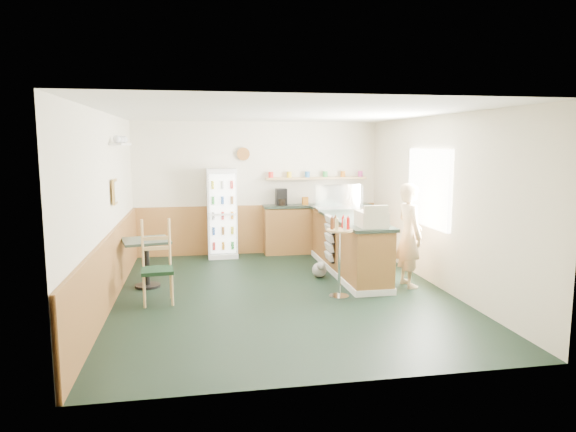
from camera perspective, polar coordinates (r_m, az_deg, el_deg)
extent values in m
plane|color=black|center=(7.89, -0.63, -8.60)|extent=(6.00, 6.00, 0.00)
cube|color=beige|center=(10.58, -3.36, 3.11)|extent=(5.00, 0.02, 2.70)
cube|color=beige|center=(7.62, -19.61, 0.70)|extent=(0.02, 6.00, 2.70)
cube|color=beige|center=(8.40, 16.49, 1.49)|extent=(0.02, 6.00, 2.70)
cube|color=silver|center=(7.57, -0.66, 11.45)|extent=(5.00, 6.00, 0.02)
cube|color=#A57235|center=(10.65, -3.29, -1.47)|extent=(4.98, 0.05, 1.00)
cube|color=#A57235|center=(7.76, -19.02, -5.52)|extent=(0.05, 5.98, 1.00)
cube|color=white|center=(8.63, 15.36, 3.04)|extent=(0.06, 1.45, 1.25)
cube|color=#BE9347|center=(8.08, -18.69, 2.57)|extent=(0.03, 0.32, 0.38)
cube|color=white|center=(8.53, -18.08, 7.58)|extent=(0.18, 1.20, 0.03)
cylinder|color=#935824|center=(10.44, -4.99, 6.88)|extent=(0.26, 0.04, 0.26)
cube|color=#A57235|center=(9.10, 6.65, -3.32)|extent=(0.60, 2.95, 0.95)
cube|color=white|center=(9.19, 6.61, -5.92)|extent=(0.64, 2.97, 0.10)
cube|color=#2B3C31|center=(9.01, 6.71, -0.14)|extent=(0.68, 3.01, 0.05)
cube|color=#A57235|center=(10.70, 3.21, -1.56)|extent=(2.20, 0.38, 0.95)
cube|color=#2B3C31|center=(10.62, 3.24, 1.15)|extent=(2.24, 0.42, 0.05)
cube|color=tan|center=(10.65, 3.16, 4.22)|extent=(2.10, 0.22, 0.04)
cube|color=black|center=(10.45, -0.76, 2.13)|extent=(0.22, 0.18, 0.34)
cylinder|color=#B2664C|center=(10.46, -1.92, 4.60)|extent=(0.10, 0.10, 0.12)
cylinder|color=#B2664C|center=(10.53, 0.13, 4.63)|extent=(0.10, 0.10, 0.12)
cylinder|color=#B2664C|center=(10.60, 2.16, 4.65)|extent=(0.10, 0.10, 0.12)
cylinder|color=#B2664C|center=(10.69, 4.16, 4.66)|extent=(0.10, 0.10, 0.12)
cylinder|color=#B2664C|center=(10.79, 6.12, 4.67)|extent=(0.10, 0.10, 0.12)
cylinder|color=#B2664C|center=(10.90, 8.04, 4.67)|extent=(0.10, 0.10, 0.12)
cube|color=white|center=(10.34, -7.35, 0.34)|extent=(0.58, 0.41, 1.77)
cube|color=white|center=(10.11, -7.28, 0.22)|extent=(0.49, 0.02, 1.56)
cube|color=silver|center=(10.04, -7.26, 0.17)|extent=(0.53, 0.02, 1.62)
cube|color=silver|center=(9.65, 5.55, 0.75)|extent=(0.86, 0.45, 0.06)
cube|color=silver|center=(9.62, 5.57, 2.18)|extent=(0.84, 0.43, 0.43)
cube|color=beige|center=(7.86, 9.25, -0.33)|extent=(0.42, 0.44, 0.24)
imported|color=tan|center=(8.33, 13.34, -2.09)|extent=(0.42, 0.57, 1.65)
cylinder|color=silver|center=(7.76, 5.68, -8.85)|extent=(0.30, 0.30, 0.02)
cylinder|color=silver|center=(7.63, 5.74, -5.27)|extent=(0.04, 0.04, 1.00)
cylinder|color=tan|center=(7.53, 5.79, -1.58)|extent=(0.38, 0.38, 0.03)
cylinder|color=red|center=(7.53, 6.68, -0.85)|extent=(0.05, 0.05, 0.17)
cylinder|color=red|center=(7.62, 6.16, -0.73)|extent=(0.05, 0.05, 0.17)
cylinder|color=red|center=(7.61, 5.29, -0.73)|extent=(0.05, 0.05, 0.17)
cylinder|color=red|center=(7.51, 4.91, -0.85)|extent=(0.05, 0.05, 0.17)
cylinder|color=red|center=(7.41, 5.42, -0.97)|extent=(0.05, 0.05, 0.17)
cylinder|color=red|center=(7.42, 6.32, -0.97)|extent=(0.05, 0.05, 0.17)
cube|color=black|center=(8.98, 4.70, -4.92)|extent=(0.05, 0.40, 0.03)
cube|color=silver|center=(8.96, 4.58, -4.49)|extent=(0.09, 0.36, 0.14)
cube|color=black|center=(8.94, 4.71, -3.89)|extent=(0.05, 0.40, 0.03)
cube|color=silver|center=(8.92, 4.59, -3.46)|extent=(0.09, 0.36, 0.14)
cube|color=black|center=(8.91, 4.72, -2.86)|extent=(0.05, 0.40, 0.03)
cube|color=silver|center=(8.89, 4.60, -2.42)|extent=(0.09, 0.36, 0.14)
cube|color=black|center=(8.88, 4.73, -1.82)|extent=(0.05, 0.40, 0.03)
cube|color=silver|center=(8.86, 4.61, -1.38)|extent=(0.09, 0.36, 0.14)
cube|color=black|center=(8.85, 4.75, -0.78)|extent=(0.05, 0.40, 0.03)
cube|color=silver|center=(8.84, 4.63, -0.33)|extent=(0.09, 0.36, 0.14)
cylinder|color=black|center=(8.53, -15.31, -7.48)|extent=(0.40, 0.40, 0.04)
cylinder|color=black|center=(8.44, -15.40, -5.13)|extent=(0.08, 0.08, 0.70)
cube|color=#2B3C31|center=(8.37, -15.50, -2.67)|extent=(0.83, 0.83, 0.04)
cube|color=black|center=(7.55, -14.31, -5.90)|extent=(0.48, 0.48, 0.05)
cylinder|color=tan|center=(7.45, -15.82, -8.08)|extent=(0.04, 0.04, 0.46)
cylinder|color=tan|center=(7.42, -12.88, -8.04)|extent=(0.04, 0.04, 0.46)
cylinder|color=tan|center=(7.81, -15.55, -7.31)|extent=(0.04, 0.04, 0.46)
cylinder|color=tan|center=(7.79, -12.75, -7.27)|extent=(0.04, 0.04, 0.46)
cube|color=tan|center=(7.67, -14.30, -2.95)|extent=(0.40, 0.08, 0.72)
sphere|color=gray|center=(8.80, 3.50, -6.01)|extent=(0.25, 0.25, 0.25)
sphere|color=gray|center=(8.66, 3.70, -5.56)|extent=(0.15, 0.15, 0.15)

